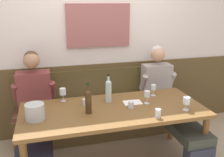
{
  "coord_description": "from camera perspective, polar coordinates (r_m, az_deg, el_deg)",
  "views": [
    {
      "loc": [
        -0.67,
        -2.37,
        1.87
      ],
      "look_at": [
        0.07,
        0.43,
        0.97
      ],
      "focal_mm": 40.42,
      "sensor_mm": 36.0,
      "label": 1
    }
  ],
  "objects": [
    {
      "name": "room_wall_back",
      "position": [
        3.56,
        -3.92,
        9.66
      ],
      "size": [
        6.8,
        0.12,
        2.8
      ],
      "color": "silver",
      "rests_on": "ground"
    },
    {
      "name": "wood_wainscot_panel",
      "position": [
        3.73,
        -3.49,
        -4.26
      ],
      "size": [
        6.8,
        0.03,
        1.01
      ],
      "primitive_type": "cube",
      "color": "brown",
      "rests_on": "ground"
    },
    {
      "name": "wall_bench",
      "position": [
        3.63,
        -2.76,
        -8.69
      ],
      "size": [
        2.31,
        0.42,
        0.94
      ],
      "color": "brown",
      "rests_on": "ground"
    },
    {
      "name": "dining_table",
      "position": [
        2.83,
        0.3,
        -8.19
      ],
      "size": [
        2.01,
        0.88,
        0.73
      ],
      "color": "brown",
      "rests_on": "ground"
    },
    {
      "name": "person_center_right_seat",
      "position": [
        3.09,
        -17.09,
        -7.52
      ],
      "size": [
        0.52,
        1.34,
        1.28
      ],
      "color": "#29273A",
      "rests_on": "ground"
    },
    {
      "name": "person_center_left_seat",
      "position": [
        3.42,
        12.49,
        -4.74
      ],
      "size": [
        0.51,
        1.34,
        1.27
      ],
      "color": "#272B3B",
      "rests_on": "ground"
    },
    {
      "name": "ice_bucket",
      "position": [
        2.63,
        -17.03,
        -7.22
      ],
      "size": [
        0.19,
        0.19,
        0.16
      ],
      "primitive_type": "cylinder",
      "color": "#B1B8B5",
      "rests_on": "dining_table"
    },
    {
      "name": "wine_bottle_amber_mid",
      "position": [
        2.64,
        -5.38,
        -5.01
      ],
      "size": [
        0.07,
        0.07,
        0.34
      ],
      "color": "#3F2A15",
      "rests_on": "dining_table"
    },
    {
      "name": "wine_bottle_clear_water",
      "position": [
        2.91,
        -0.8,
        -2.65
      ],
      "size": [
        0.07,
        0.07,
        0.34
      ],
      "color": "silver",
      "rests_on": "dining_table"
    },
    {
      "name": "wine_glass_center_rear",
      "position": [
        3.17,
        9.38,
        -2.12
      ],
      "size": [
        0.06,
        0.06,
        0.14
      ],
      "color": "silver",
      "rests_on": "dining_table"
    },
    {
      "name": "wine_glass_by_bottle",
      "position": [
        2.83,
        16.49,
        -4.97
      ],
      "size": [
        0.08,
        0.08,
        0.15
      ],
      "color": "silver",
      "rests_on": "dining_table"
    },
    {
      "name": "wine_glass_center_front",
      "position": [
        3.0,
        -11.08,
        -3.07
      ],
      "size": [
        0.07,
        0.07,
        0.16
      ],
      "color": "silver",
      "rests_on": "dining_table"
    },
    {
      "name": "wine_glass_near_bucket",
      "position": [
        2.91,
        7.96,
        -3.62
      ],
      "size": [
        0.07,
        0.07,
        0.15
      ],
      "color": "silver",
      "rests_on": "dining_table"
    },
    {
      "name": "water_tumbler_left",
      "position": [
        2.79,
        4.33,
        -5.96
      ],
      "size": [
        0.06,
        0.06,
        0.08
      ],
      "primitive_type": "cylinder",
      "color": "silver",
      "rests_on": "dining_table"
    },
    {
      "name": "water_tumbler_center",
      "position": [
        2.87,
        -6.01,
        -5.35
      ],
      "size": [
        0.07,
        0.07,
        0.08
      ],
      "primitive_type": "cylinder",
      "color": "silver",
      "rests_on": "dining_table"
    },
    {
      "name": "water_tumbler_right",
      "position": [
        2.6,
        10.35,
        -7.78
      ],
      "size": [
        0.06,
        0.06,
        0.09
      ],
      "primitive_type": "cylinder",
      "color": "silver",
      "rests_on": "dining_table"
    },
    {
      "name": "tasting_sheet_left_guest",
      "position": [
        2.95,
        4.67,
        -5.42
      ],
      "size": [
        0.22,
        0.16,
        0.0
      ],
      "primitive_type": "cube",
      "rotation": [
        0.0,
        0.0,
        -0.05
      ],
      "color": "white",
      "rests_on": "dining_table"
    }
  ]
}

